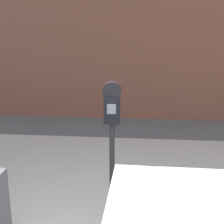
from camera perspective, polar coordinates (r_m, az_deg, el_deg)
name	(u,v)px	position (r m, az deg, el deg)	size (l,w,h in m)	color
sidewalk	(128,175)	(4.58, 3.03, -11.45)	(24.00, 2.80, 0.12)	#BCB7AD
parking_meter	(112,121)	(3.26, 0.00, -1.74)	(0.19, 0.12, 1.46)	#2D2D30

